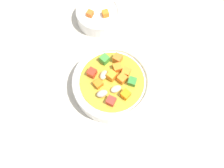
# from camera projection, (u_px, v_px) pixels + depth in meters

# --- Properties ---
(ground_plane) EXTENTS (1.40, 1.40, 0.02)m
(ground_plane) POSITION_uv_depth(u_px,v_px,m) (112.00, 89.00, 0.61)
(ground_plane) COLOR #BAB2A0
(soup_bowl_main) EXTENTS (0.18, 0.18, 0.06)m
(soup_bowl_main) POSITION_uv_depth(u_px,v_px,m) (112.00, 83.00, 0.57)
(soup_bowl_main) COLOR white
(soup_bowl_main) RESTS_ON ground_plane
(spoon) EXTENTS (0.07, 0.20, 0.01)m
(spoon) POSITION_uv_depth(u_px,v_px,m) (77.00, 141.00, 0.55)
(spoon) COLOR silver
(spoon) RESTS_ON ground_plane
(side_bowl_small) EXTENTS (0.12, 0.12, 0.05)m
(side_bowl_small) POSITION_uv_depth(u_px,v_px,m) (99.00, 15.00, 0.65)
(side_bowl_small) COLOR white
(side_bowl_small) RESTS_ON ground_plane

